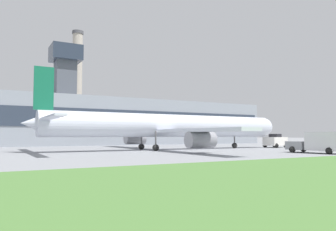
{
  "coord_description": "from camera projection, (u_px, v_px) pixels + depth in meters",
  "views": [
    {
      "loc": [
        -17.71,
        -36.64,
        1.91
      ],
      "look_at": [
        3.23,
        1.01,
        4.52
      ],
      "focal_mm": 35.0,
      "sensor_mm": 36.0,
      "label": 1
    }
  ],
  "objects": [
    {
      "name": "ground_plane",
      "position": [
        149.0,
        151.0,
        40.44
      ],
      "size": [
        400.0,
        400.0,
        0.0
      ],
      "primitive_type": "plane",
      "color": "gray"
    },
    {
      "name": "baggage_truck",
      "position": [
        319.0,
        143.0,
        34.73
      ],
      "size": [
        3.44,
        6.1,
        2.25
      ],
      "color": "gray",
      "rests_on": "ground_plane"
    },
    {
      "name": "pushback_tug",
      "position": [
        275.0,
        141.0,
        51.13
      ],
      "size": [
        3.7,
        3.05,
        2.12
      ],
      "color": "white",
      "rests_on": "ground_plane"
    },
    {
      "name": "airplane",
      "position": [
        167.0,
        126.0,
        43.01
      ],
      "size": [
        36.34,
        33.74,
        9.43
      ],
      "color": "silver",
      "rests_on": "ground_plane"
    },
    {
      "name": "ground_crew_person",
      "position": [
        328.0,
        144.0,
        38.39
      ],
      "size": [
        0.53,
        0.53,
        1.79
      ],
      "color": "#23283D",
      "rests_on": "ground_plane"
    },
    {
      "name": "smokestack_left",
      "position": [
        77.0,
        85.0,
        106.36
      ],
      "size": [
        3.68,
        3.68,
        36.06
      ],
      "color": "#B2A899",
      "rests_on": "ground_plane"
    },
    {
      "name": "terminal_building",
      "position": [
        84.0,
        121.0,
        67.12
      ],
      "size": [
        79.95,
        16.05,
        19.89
      ],
      "color": "#8C939E",
      "rests_on": "ground_plane"
    }
  ]
}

